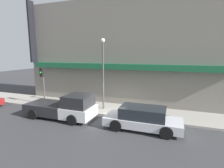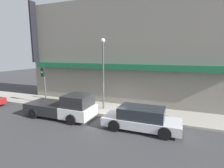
% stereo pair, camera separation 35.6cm
% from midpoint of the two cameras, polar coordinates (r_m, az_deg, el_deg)
% --- Properties ---
extents(ground_plane, '(80.00, 80.00, 0.00)m').
position_cam_midpoint_polar(ground_plane, '(13.74, -2.28, -10.60)').
color(ground_plane, '#38383A').
extents(sidewalk, '(36.00, 3.19, 0.15)m').
position_cam_midpoint_polar(sidewalk, '(15.12, -0.00, -8.35)').
color(sidewalk, '#9E998E').
rests_on(sidewalk, ground).
extents(building, '(19.80, 3.80, 10.07)m').
position_cam_midpoint_polar(building, '(17.30, 3.43, 10.09)').
color(building, gray).
rests_on(building, ground).
extents(pickup_truck, '(5.36, 2.29, 1.87)m').
position_cam_midpoint_polar(pickup_truck, '(13.74, -15.97, -7.36)').
color(pickup_truck, white).
rests_on(pickup_truck, ground).
extents(parked_car, '(4.88, 2.07, 1.47)m').
position_cam_midpoint_polar(parked_car, '(11.52, 9.09, -10.98)').
color(parked_car, silver).
rests_on(parked_car, ground).
extents(fire_hydrant, '(0.21, 0.21, 0.72)m').
position_cam_midpoint_polar(fire_hydrant, '(13.81, 7.89, -8.34)').
color(fire_hydrant, yellow).
rests_on(fire_hydrant, sidewalk).
extents(street_lamp, '(0.36, 0.36, 5.88)m').
position_cam_midpoint_polar(street_lamp, '(14.48, -3.65, 5.86)').
color(street_lamp, '#4C4C4C').
rests_on(street_lamp, sidewalk).
extents(traffic_light, '(0.28, 0.42, 3.40)m').
position_cam_midpoint_polar(traffic_light, '(17.11, -22.26, 1.40)').
color(traffic_light, '#4C4C4C').
rests_on(traffic_light, sidewalk).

